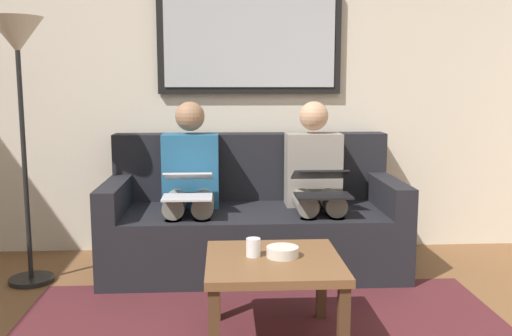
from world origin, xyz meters
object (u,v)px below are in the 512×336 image
object	(u,v)px
person_right	(190,182)
person_left	(315,180)
laptop_black	(321,184)
laptop_silver	(188,185)
framed_mirror	(250,43)
standing_lamp	(18,65)
coffee_table	(274,270)
cup	(253,247)
bowl	(282,252)
couch	(253,221)

from	to	relation	value
person_right	person_left	bearing A→B (deg)	180.00
laptop_black	laptop_silver	size ratio (longest dim) A/B	1.04
laptop_silver	framed_mirror	bearing A→B (deg)	-121.23
person_left	standing_lamp	world-z (taller)	standing_lamp
person_left	standing_lamp	distance (m)	2.02
coffee_table	person_left	world-z (taller)	person_left
laptop_silver	standing_lamp	bearing A→B (deg)	-2.34
cup	laptop_black	distance (m)	1.01
bowl	laptop_silver	size ratio (longest dim) A/B	0.44
person_left	couch	bearing A→B (deg)	-9.18
coffee_table	standing_lamp	bearing A→B (deg)	-32.78
couch	standing_lamp	distance (m)	1.80
coffee_table	bowl	size ratio (longest dim) A/B	4.14
laptop_black	person_left	bearing A→B (deg)	-90.00
couch	framed_mirror	bearing A→B (deg)	-90.00
couch	person_right	world-z (taller)	person_right
couch	bowl	size ratio (longest dim) A/B	12.56
coffee_table	person_left	size ratio (longest dim) A/B	0.57
laptop_black	person_right	bearing A→B (deg)	-15.52
framed_mirror	cup	distance (m)	1.90
coffee_table	bowl	bearing A→B (deg)	-153.19
cup	person_right	distance (m)	1.18
framed_mirror	cup	xyz separation A→B (m)	(0.06, 1.57, -1.08)
person_right	standing_lamp	bearing A→B (deg)	11.11
coffee_table	person_left	bearing A→B (deg)	-108.45
laptop_black	standing_lamp	xyz separation A→B (m)	(1.86, -0.04, 0.74)
cup	coffee_table	bearing A→B (deg)	158.50
cup	couch	bearing A→B (deg)	-92.77
couch	person_right	distance (m)	0.52
standing_lamp	couch	bearing A→B (deg)	-169.45
couch	person_left	distance (m)	0.52
couch	person_left	bearing A→B (deg)	170.82
couch	person_left	world-z (taller)	person_left
coffee_table	standing_lamp	world-z (taller)	standing_lamp
framed_mirror	laptop_silver	distance (m)	1.23
coffee_table	person_left	distance (m)	1.23
couch	person_left	size ratio (longest dim) A/B	1.73
laptop_black	laptop_silver	bearing A→B (deg)	0.37
laptop_black	cup	bearing A→B (deg)	61.29
couch	framed_mirror	xyz separation A→B (m)	(0.00, -0.39, 1.24)
framed_mirror	person_right	distance (m)	1.13
laptop_silver	coffee_table	bearing A→B (deg)	116.97
couch	laptop_black	world-z (taller)	couch
bowl	person_left	size ratio (longest dim) A/B	0.14
cup	bowl	xyz separation A→B (m)	(-0.14, 0.02, -0.02)
couch	laptop_black	bearing A→B (deg)	144.35
framed_mirror	laptop_black	bearing A→B (deg)	121.43
bowl	laptop_black	world-z (taller)	laptop_black
couch	laptop_black	distance (m)	0.61
framed_mirror	laptop_silver	world-z (taller)	framed_mirror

